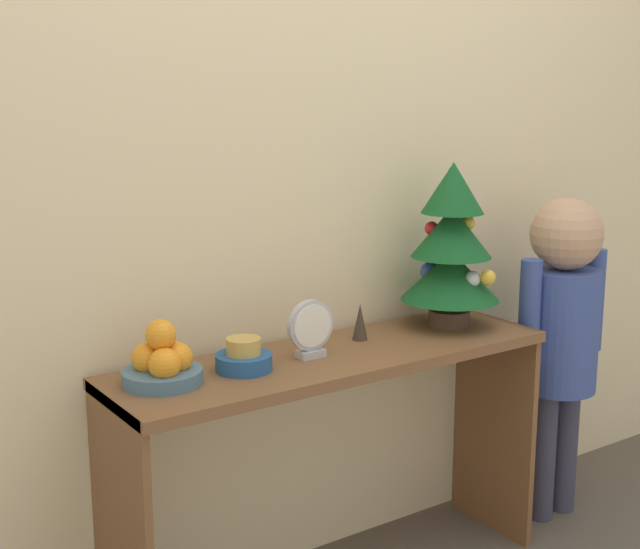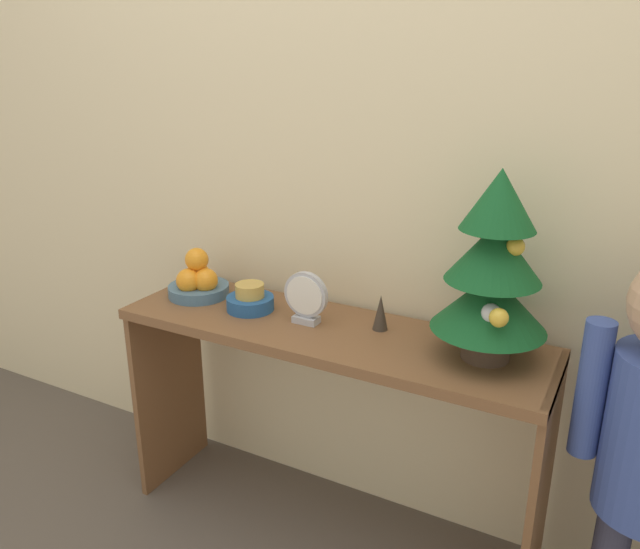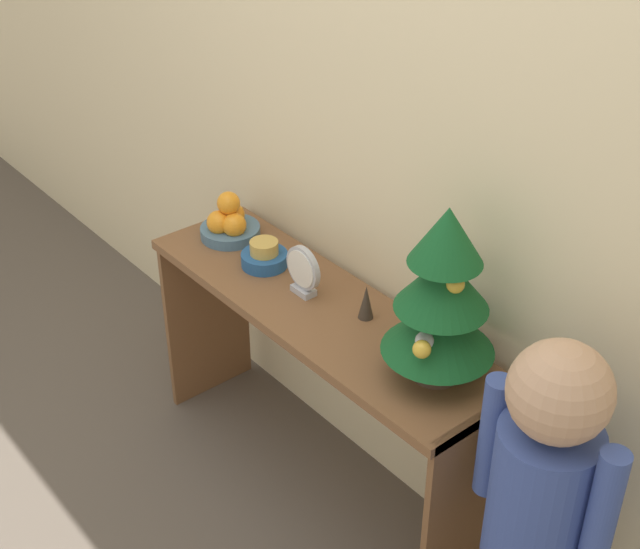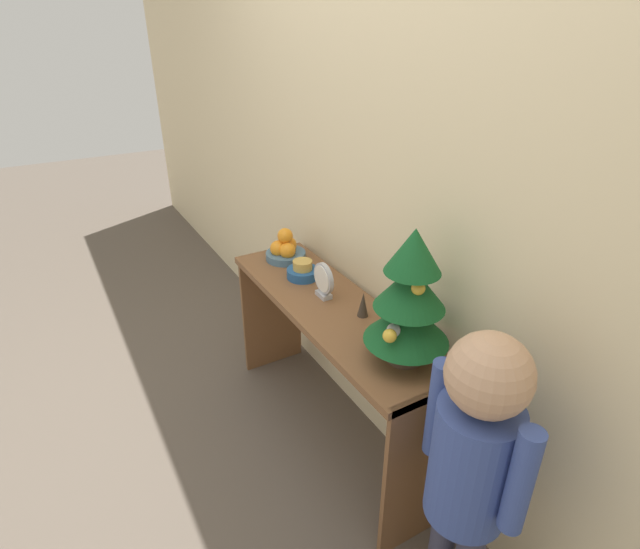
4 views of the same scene
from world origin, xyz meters
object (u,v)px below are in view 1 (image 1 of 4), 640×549
(mini_tree, at_px, (451,247))
(figurine, at_px, (360,322))
(desk_clock, at_px, (311,329))
(singing_bowl, at_px, (244,358))
(fruit_bowl, at_px, (162,364))
(child_figure, at_px, (562,320))

(mini_tree, bearing_deg, figurine, 173.39)
(desk_clock, bearing_deg, figurine, 16.02)
(mini_tree, height_order, singing_bowl, mini_tree)
(fruit_bowl, xyz_separation_m, singing_bowl, (0.21, -0.02, -0.02))
(mini_tree, xyz_separation_m, desk_clock, (-0.51, -0.02, -0.16))
(fruit_bowl, relative_size, child_figure, 0.18)
(mini_tree, height_order, child_figure, mini_tree)
(fruit_bowl, height_order, desk_clock, fruit_bowl)
(fruit_bowl, distance_m, desk_clock, 0.41)
(fruit_bowl, relative_size, figurine, 1.88)
(fruit_bowl, distance_m, singing_bowl, 0.21)
(fruit_bowl, relative_size, singing_bowl, 1.34)
(mini_tree, xyz_separation_m, child_figure, (0.41, -0.08, -0.26))
(desk_clock, distance_m, child_figure, 0.92)
(fruit_bowl, bearing_deg, figurine, 3.15)
(figurine, bearing_deg, child_figure, -9.01)
(desk_clock, height_order, figurine, desk_clock)
(mini_tree, distance_m, figurine, 0.36)
(mini_tree, distance_m, child_figure, 0.49)
(mini_tree, bearing_deg, singing_bowl, -178.65)
(fruit_bowl, bearing_deg, child_figure, -3.41)
(figurine, relative_size, child_figure, 0.10)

